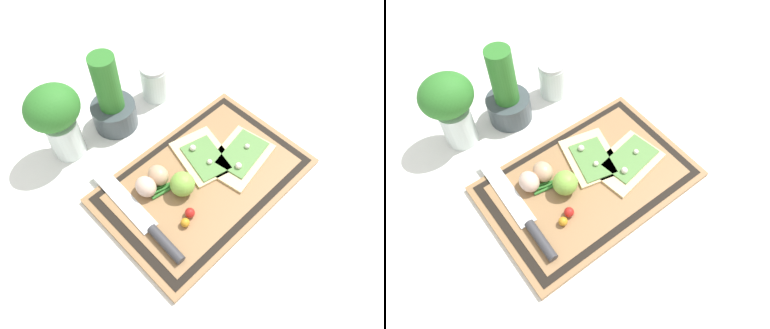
# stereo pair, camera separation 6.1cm
# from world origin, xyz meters

# --- Properties ---
(ground_plane) EXTENTS (6.00, 6.00, 0.00)m
(ground_plane) POSITION_xyz_m (0.00, 0.00, 0.00)
(ground_plane) COLOR white
(cutting_board) EXTENTS (0.49, 0.32, 0.02)m
(cutting_board) POSITION_xyz_m (0.00, 0.00, 0.01)
(cutting_board) COLOR #997047
(cutting_board) RESTS_ON ground_plane
(pizza_slice_near) EXTENTS (0.18, 0.14, 0.02)m
(pizza_slice_near) POSITION_xyz_m (0.11, -0.02, 0.02)
(pizza_slice_near) COLOR beige
(pizza_slice_near) RESTS_ON cutting_board
(pizza_slice_far) EXTENTS (0.15, 0.17, 0.02)m
(pizza_slice_far) POSITION_xyz_m (0.04, 0.04, 0.02)
(pizza_slice_far) COLOR beige
(pizza_slice_far) RESTS_ON cutting_board
(knife) EXTENTS (0.05, 0.31, 0.02)m
(knife) POSITION_xyz_m (-0.18, -0.01, 0.02)
(knife) COLOR silver
(knife) RESTS_ON cutting_board
(egg_brown) EXTENTS (0.05, 0.05, 0.05)m
(egg_brown) POSITION_xyz_m (-0.08, 0.07, 0.04)
(egg_brown) COLOR tan
(egg_brown) RESTS_ON cutting_board
(egg_pink) EXTENTS (0.05, 0.05, 0.05)m
(egg_pink) POSITION_xyz_m (-0.12, 0.07, 0.04)
(egg_pink) COLOR beige
(egg_pink) RESTS_ON cutting_board
(lime) EXTENTS (0.06, 0.06, 0.06)m
(lime) POSITION_xyz_m (-0.06, 0.01, 0.05)
(lime) COLOR #7FB742
(lime) RESTS_ON cutting_board
(cherry_tomato_red) EXTENTS (0.02, 0.02, 0.02)m
(cherry_tomato_red) POSITION_xyz_m (-0.09, -0.05, 0.03)
(cherry_tomato_red) COLOR red
(cherry_tomato_red) RESTS_ON cutting_board
(cherry_tomato_yellow) EXTENTS (0.02, 0.02, 0.02)m
(cherry_tomato_yellow) POSITION_xyz_m (-0.11, -0.06, 0.03)
(cherry_tomato_yellow) COLOR orange
(cherry_tomato_yellow) RESTS_ON cutting_board
(scallion_bunch) EXTENTS (0.27, 0.09, 0.01)m
(scallion_bunch) POSITION_xyz_m (0.01, 0.02, 0.02)
(scallion_bunch) COLOR #2D7528
(scallion_bunch) RESTS_ON cutting_board
(herb_pot) EXTENTS (0.12, 0.12, 0.22)m
(herb_pot) POSITION_xyz_m (-0.04, 0.29, 0.08)
(herb_pot) COLOR #3D474C
(herb_pot) RESTS_ON ground_plane
(sauce_jar) EXTENTS (0.08, 0.08, 0.11)m
(sauce_jar) POSITION_xyz_m (0.11, 0.30, 0.05)
(sauce_jar) COLOR silver
(sauce_jar) RESTS_ON ground_plane
(herb_glass) EXTENTS (0.13, 0.11, 0.21)m
(herb_glass) POSITION_xyz_m (-0.18, 0.31, 0.13)
(herb_glass) COLOR silver
(herb_glass) RESTS_ON ground_plane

